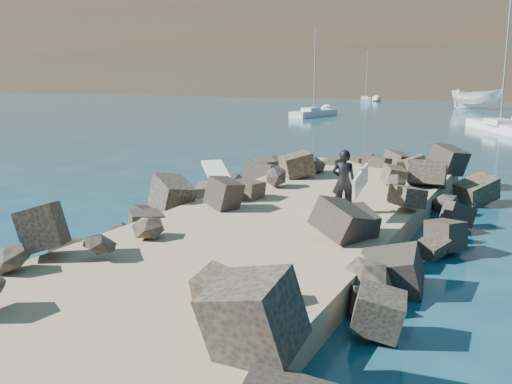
# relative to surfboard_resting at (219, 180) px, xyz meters

# --- Properties ---
(ground) EXTENTS (800.00, 800.00, 0.00)m
(ground) POSITION_rel_surfboard_resting_xyz_m (2.81, -2.13, -1.04)
(ground) COLOR #0F384C
(ground) RESTS_ON ground
(jetty) EXTENTS (6.00, 26.00, 0.60)m
(jetty) POSITION_rel_surfboard_resting_xyz_m (2.81, -4.13, -0.74)
(jetty) COLOR #8C7759
(jetty) RESTS_ON ground
(riprap_left) EXTENTS (2.60, 22.00, 1.00)m
(riprap_left) POSITION_rel_surfboard_resting_xyz_m (-0.09, -3.63, -0.54)
(riprap_left) COLOR #272421
(riprap_left) RESTS_ON ground
(riprap_right) EXTENTS (2.60, 22.00, 1.00)m
(riprap_right) POSITION_rel_surfboard_resting_xyz_m (5.71, -3.63, -0.54)
(riprap_right) COLOR black
(riprap_right) RESTS_ON ground
(surfboard_resting) EXTENTS (2.20, 2.39, 0.09)m
(surfboard_resting) POSITION_rel_surfboard_resting_xyz_m (0.00, 0.00, 0.00)
(surfboard_resting) COLOR white
(surfboard_resting) RESTS_ON riprap_left
(boat_imported) EXTENTS (7.23, 4.80, 2.61)m
(boat_imported) POSITION_rel_surfboard_resting_xyz_m (0.98, 63.16, 0.26)
(boat_imported) COLOR silver
(boat_imported) RESTS_ON ground
(surfer_with_board) EXTENTS (0.95, 2.06, 1.67)m
(surfer_with_board) POSITION_rel_surfboard_resting_xyz_m (4.16, -0.59, 0.40)
(surfer_with_board) COLOR black
(surfer_with_board) RESTS_ON jetty
(sailboat_c) EXTENTS (5.80, 8.86, 10.59)m
(sailboat_c) POSITION_rel_surfboard_resting_xyz_m (5.79, 32.73, -0.70)
(sailboat_c) COLOR silver
(sailboat_c) RESTS_ON ground
(sailboat_a) EXTENTS (2.65, 7.58, 8.92)m
(sailboat_a) POSITION_rel_surfboard_resting_xyz_m (-12.66, 41.35, -0.70)
(sailboat_a) COLOR silver
(sailboat_a) RESTS_ON ground
(sailboat_e) EXTENTS (3.26, 7.06, 8.34)m
(sailboat_e) POSITION_rel_surfboard_resting_xyz_m (-17.12, 76.75, -0.70)
(sailboat_e) COLOR silver
(sailboat_e) RESTS_ON ground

